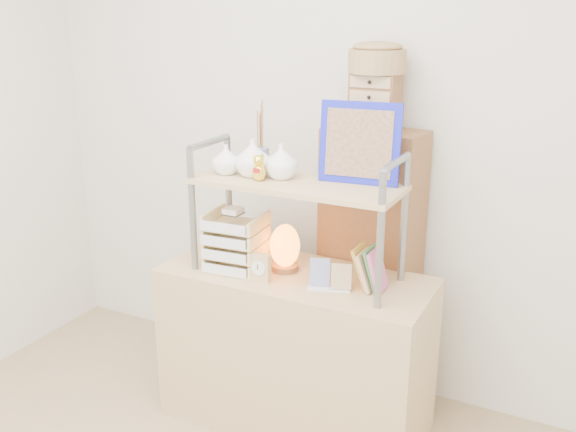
% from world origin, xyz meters
% --- Properties ---
extents(room_shell, '(3.42, 3.41, 2.61)m').
position_xyz_m(room_shell, '(0.00, 0.39, 1.69)').
color(room_shell, silver).
rests_on(room_shell, ground).
extents(desk, '(1.20, 0.50, 0.75)m').
position_xyz_m(desk, '(0.00, 1.20, 0.38)').
color(desk, tan).
rests_on(desk, ground).
extents(cabinet, '(0.47, 0.29, 1.35)m').
position_xyz_m(cabinet, '(0.21, 1.57, 0.68)').
color(cabinet, brown).
rests_on(cabinet, ground).
extents(hutch, '(0.90, 0.34, 0.76)m').
position_xyz_m(hutch, '(-0.04, 1.21, 1.19)').
color(hutch, gray).
rests_on(hutch, desk).
extents(letter_tray, '(0.25, 0.24, 0.29)m').
position_xyz_m(letter_tray, '(-0.27, 1.13, 0.87)').
color(letter_tray, '#D5B97F').
rests_on(letter_tray, desk).
extents(salt_lamp, '(0.14, 0.13, 0.22)m').
position_xyz_m(salt_lamp, '(-0.06, 1.22, 0.86)').
color(salt_lamp, brown).
rests_on(salt_lamp, desk).
extents(desk_clock, '(0.09, 0.04, 0.12)m').
position_xyz_m(desk_clock, '(-0.10, 1.06, 0.81)').
color(desk_clock, tan).
rests_on(desk_clock, desk).
extents(postcard_stand, '(0.18, 0.11, 0.13)m').
position_xyz_m(postcard_stand, '(0.20, 1.12, 0.79)').
color(postcard_stand, white).
rests_on(postcard_stand, desk).
extents(drawer_chest, '(0.20, 0.16, 0.25)m').
position_xyz_m(drawer_chest, '(0.21, 1.55, 1.48)').
color(drawer_chest, brown).
rests_on(drawer_chest, cabinet).
extents(woven_basket, '(0.25, 0.25, 0.10)m').
position_xyz_m(woven_basket, '(0.21, 1.55, 1.65)').
color(woven_basket, olive).
rests_on(woven_basket, drawer_chest).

